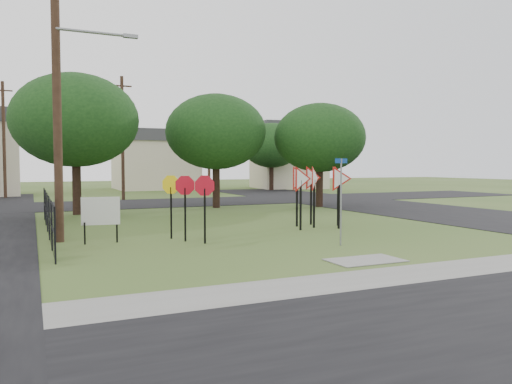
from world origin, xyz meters
TOP-DOWN VIEW (x-y plane):
  - ground at (0.00, 0.00)m, footprint 140.00×140.00m
  - sidewalk at (0.00, -4.20)m, footprint 30.00×1.60m
  - planting_strip at (0.00, -5.40)m, footprint 30.00×0.80m
  - street_right at (12.00, 10.00)m, footprint 8.00×50.00m
  - street_far at (0.00, 20.00)m, footprint 60.00×8.00m
  - curb_pad at (0.00, -2.40)m, footprint 2.00×1.20m
  - street_name_sign at (0.83, 0.02)m, footprint 0.56×0.18m
  - stop_sign_cluster at (-3.20, 3.00)m, footprint 1.62×1.90m
  - yield_sign_cluster at (2.59, 4.39)m, footprint 3.26×1.85m
  - info_board at (-6.08, 3.60)m, footprint 1.21×0.20m
  - utility_pole_main at (-7.24, 4.50)m, footprint 3.55×0.33m
  - far_pole_a at (-2.00, 24.00)m, footprint 1.40×0.24m
  - far_pole_b at (6.00, 28.00)m, footprint 1.40×0.24m
  - far_pole_c at (-10.00, 30.00)m, footprint 1.40×0.24m
  - fence_run at (-7.60, 6.25)m, footprint 0.05×11.55m
  - house_mid at (4.00, 40.00)m, footprint 8.40×8.40m
  - house_right at (18.00, 36.00)m, footprint 8.30×8.30m
  - tree_near_left at (-6.00, 14.00)m, footprint 6.40×6.40m
  - tree_near_mid at (2.00, 15.00)m, footprint 6.00×6.00m
  - tree_near_right at (8.00, 13.00)m, footprint 5.60×5.60m
  - tree_far_right at (14.00, 32.00)m, footprint 6.00×6.00m

SIDE VIEW (x-z plane):
  - ground at x=0.00m, z-range 0.00..0.00m
  - planting_strip at x=0.00m, z-range 0.00..0.02m
  - sidewalk at x=0.00m, z-range 0.00..0.02m
  - street_right at x=12.00m, z-range 0.00..0.02m
  - street_far at x=0.00m, z-range 0.00..0.02m
  - curb_pad at x=0.00m, z-range 0.00..0.02m
  - fence_run at x=-7.60m, z-range 0.03..1.53m
  - info_board at x=-6.08m, z-range 0.25..1.77m
  - street_name_sign at x=0.83m, z-range 0.22..2.99m
  - stop_sign_cluster at x=-3.20m, z-range 0.56..2.79m
  - yield_sign_cluster at x=2.59m, z-range 0.60..3.19m
  - house_mid at x=4.00m, z-range 0.05..6.25m
  - house_right at x=18.00m, z-range 0.05..7.25m
  - tree_near_right at x=8.00m, z-range 1.06..7.39m
  - far_pole_b at x=6.00m, z-range 0.10..8.60m
  - tree_near_mid at x=2.00m, z-range 1.14..7.94m
  - tree_far_right at x=14.00m, z-range 1.14..7.94m
  - far_pole_a at x=-2.00m, z-range 0.10..9.10m
  - far_pole_c at x=-10.00m, z-range 0.10..9.10m
  - tree_near_left at x=-6.00m, z-range 1.22..8.49m
  - utility_pole_main at x=-7.24m, z-range 0.21..10.21m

